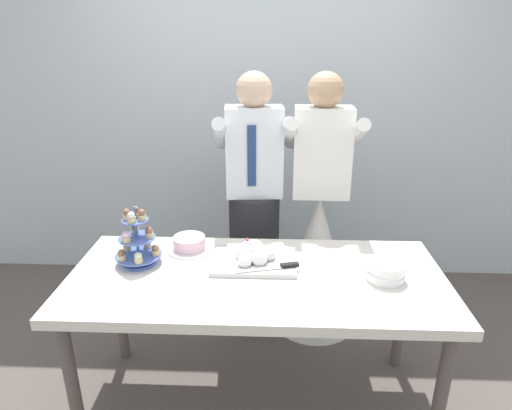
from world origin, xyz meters
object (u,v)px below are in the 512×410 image
object	(u,v)px
round_cake	(189,244)
person_bride	(317,244)
main_cake_tray	(254,256)
cupcake_stand	(137,242)
person_groom	(254,220)
plate_stack	(385,270)
dessert_table	(257,288)

from	to	relation	value
round_cake	person_bride	distance (m)	0.91
main_cake_tray	round_cake	size ratio (longest dim) A/B	1.80
cupcake_stand	person_groom	size ratio (longest dim) A/B	0.18
cupcake_stand	person_bride	bearing A→B (deg)	34.08
cupcake_stand	plate_stack	xyz separation A→B (m)	(1.20, -0.10, -0.08)
cupcake_stand	round_cake	world-z (taller)	cupcake_stand
dessert_table	cupcake_stand	world-z (taller)	cupcake_stand
round_cake	person_groom	distance (m)	0.59
person_groom	round_cake	bearing A→B (deg)	-123.45
plate_stack	main_cake_tray	bearing A→B (deg)	168.53
cupcake_stand	plate_stack	distance (m)	1.20
cupcake_stand	person_bride	xyz separation A→B (m)	(0.96, 0.65, -0.31)
plate_stack	person_bride	world-z (taller)	person_bride
main_cake_tray	person_bride	world-z (taller)	person_bride
plate_stack	person_bride	size ratio (longest dim) A/B	0.11
cupcake_stand	person_bride	size ratio (longest dim) A/B	0.18
dessert_table	round_cake	bearing A→B (deg)	145.81
dessert_table	cupcake_stand	size ratio (longest dim) A/B	5.90
plate_stack	person_bride	distance (m)	0.82
dessert_table	cupcake_stand	bearing A→B (deg)	171.36
round_cake	person_groom	bearing A→B (deg)	56.55
main_cake_tray	person_groom	world-z (taller)	person_groom
plate_stack	round_cake	xyz separation A→B (m)	(-0.97, 0.26, -0.01)
dessert_table	person_groom	xyz separation A→B (m)	(-0.04, 0.74, 0.05)
dessert_table	person_bride	size ratio (longest dim) A/B	1.08
plate_stack	round_cake	world-z (taller)	plate_stack
round_cake	plate_stack	bearing A→B (deg)	-14.95
main_cake_tray	person_bride	size ratio (longest dim) A/B	0.26
cupcake_stand	round_cake	xyz separation A→B (m)	(0.23, 0.16, -0.09)
main_cake_tray	plate_stack	distance (m)	0.63
cupcake_stand	dessert_table	bearing A→B (deg)	-8.64
main_cake_tray	round_cake	distance (m)	0.38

